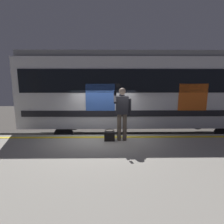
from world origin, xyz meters
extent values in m
plane|color=#4C4742|center=(0.00, 0.00, 0.00)|extent=(24.59, 24.59, 0.00)
cube|color=#9E998E|center=(0.00, 2.53, 0.48)|extent=(12.01, 5.07, 0.95)
cube|color=yellow|center=(0.00, 0.30, 0.95)|extent=(11.77, 0.16, 0.01)
cube|color=slate|center=(0.00, -1.48, 0.08)|extent=(15.61, 0.08, 0.16)
cube|color=slate|center=(0.00, -2.92, 0.08)|extent=(15.61, 0.08, 0.16)
cube|color=silver|center=(-1.69, -2.20, 2.37)|extent=(10.36, 2.93, 2.84)
cube|color=gray|center=(-1.69, -2.20, 3.91)|extent=(10.16, 2.69, 0.24)
cube|color=black|center=(-1.69, -0.72, 2.86)|extent=(9.84, 0.03, 0.90)
cube|color=black|center=(-1.69, -0.72, 1.59)|extent=(9.84, 0.03, 0.24)
cube|color=#D85919|center=(-3.51, -0.71, 2.23)|extent=(1.14, 0.02, 1.06)
cube|color=#3359B2|center=(0.12, -0.71, 2.23)|extent=(1.14, 0.02, 1.06)
cylinder|color=black|center=(1.67, -1.03, 0.58)|extent=(0.84, 0.12, 0.84)
cylinder|color=black|center=(1.67, -3.37, 0.58)|extent=(0.84, 0.12, 0.84)
cylinder|color=black|center=(-5.06, -1.03, 0.58)|extent=(0.84, 0.12, 0.84)
cylinder|color=black|center=(-5.06, -3.37, 0.58)|extent=(0.84, 0.12, 0.84)
cylinder|color=brown|center=(-0.74, 0.61, 1.40)|extent=(0.14, 0.14, 0.90)
cylinder|color=brown|center=(-0.56, 0.61, 1.40)|extent=(0.14, 0.14, 0.90)
cube|color=black|center=(-0.65, 0.61, 2.14)|extent=(0.40, 0.24, 0.58)
sphere|color=black|center=(-0.65, 0.45, 2.41)|extent=(0.20, 0.20, 0.20)
sphere|color=beige|center=(-0.65, 0.61, 2.58)|extent=(0.22, 0.22, 0.22)
cylinder|color=black|center=(-0.90, 0.61, 2.08)|extent=(0.09, 0.09, 0.52)
cylinder|color=black|center=(-0.42, 0.69, 2.38)|extent=(0.09, 0.42, 0.33)
cube|color=black|center=(-0.42, 0.79, 2.54)|extent=(0.07, 0.02, 0.15)
cube|color=black|center=(-0.23, 0.64, 1.10)|extent=(0.34, 0.20, 0.29)
torus|color=black|center=(-0.23, 0.64, 1.30)|extent=(0.31, 0.31, 0.02)
camera|label=1|loc=(-0.22, 6.77, 3.12)|focal=31.05mm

